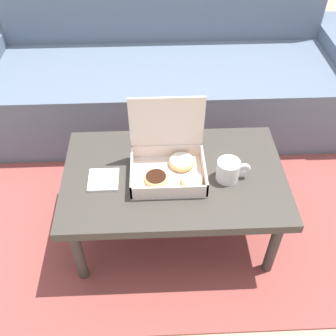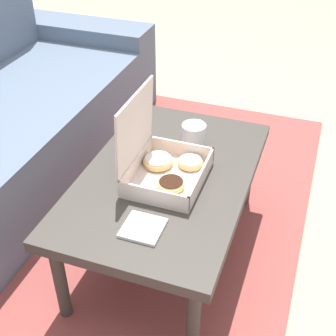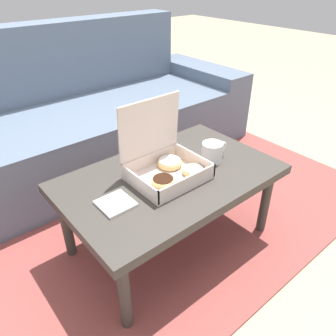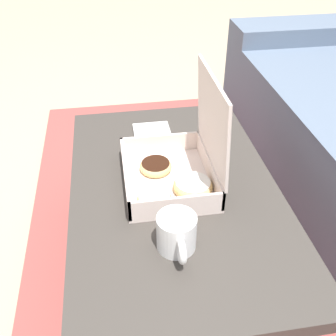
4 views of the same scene
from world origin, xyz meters
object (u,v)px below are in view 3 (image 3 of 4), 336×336
at_px(couch, 72,125).
at_px(pastry_box, 167,163).
at_px(coffee_table, 170,183).
at_px(coffee_mug, 213,152).

bearing_deg(couch, pastry_box, -90.65).
relative_size(couch, pastry_box, 7.59).
xyz_separation_m(coffee_table, coffee_mug, (0.22, -0.03, 0.09)).
distance_m(pastry_box, coffee_mug, 0.24).
height_order(pastry_box, coffee_mug, pastry_box).
relative_size(coffee_table, pastry_box, 2.94).
height_order(coffee_table, coffee_mug, coffee_mug).
relative_size(couch, coffee_table, 2.58).
xyz_separation_m(couch, coffee_mug, (0.22, -1.00, 0.15)).
bearing_deg(coffee_table, pastry_box, 132.58).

